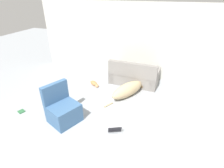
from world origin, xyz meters
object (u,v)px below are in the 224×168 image
Objects in this scene: couch at (134,76)px; book_cream at (76,103)px; dog at (128,89)px; cat at (94,84)px; book_green at (21,111)px; laptop_open at (115,133)px; side_chair at (63,110)px.

couch reaches higher than book_cream.
dog is 3.36× the size of cat.
couch reaches higher than book_green.
side_chair is (-1.37, 0.06, 0.24)m from laptop_open.
laptop_open is at bearing -70.27° from side_chair.
side_chair is (1.27, 0.11, 0.30)m from book_green.
laptop_open is 1.55× the size of book_cream.
dog reaches higher than cat.
book_green is (-2.64, -0.06, -0.06)m from laptop_open.
cat is 1.73× the size of book_cream.
couch is 3.48× the size of cat.
side_chair is at bearing 151.87° from laptop_open.
couch is 0.88m from dog.
book_cream is (-1.25, -1.83, -0.25)m from couch.
couch is at bearing 55.61° from book_cream.
book_green is (-2.43, -2.67, -0.25)m from couch.
couch is at bearing -2.17° from side_chair.
side_chair is (0.06, -1.91, 0.25)m from cat.
side_chair is at bearing 67.34° from couch.
dog is 3.06m from book_green.
laptop_open is 1.39m from side_chair.
dog reaches higher than laptop_open.
book_green is at bearing 49.40° from couch.
side_chair is at bearing -52.12° from cat.
book_cream is at bearing 29.75° from side_chair.
book_green is (-2.47, -1.79, -0.20)m from dog.
cat is at bearing 24.07° from side_chair.
couch is 1.04× the size of dog.
cat is 1.18m from book_cream.
couch reaches higher than laptop_open.
dog is 2.06m from side_chair.
dog is 3.75× the size of laptop_open.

